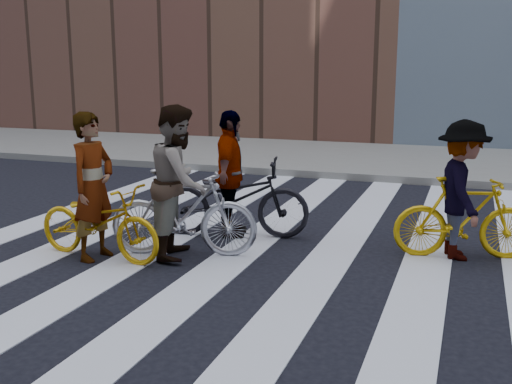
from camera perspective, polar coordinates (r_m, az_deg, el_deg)
The scene contains 11 objects.
ground at distance 7.42m, azimuth 2.99°, elevation -5.83°, with size 100.00×100.00×0.00m, color black.
sidewalk_far at distance 14.58m, azimuth 11.64°, elevation 3.02°, with size 100.00×5.00×0.15m, color gray.
zebra_crosswalk at distance 7.42m, azimuth 2.99°, elevation -5.78°, with size 8.25×10.00×0.01m.
bike_yellow_left at distance 7.34m, azimuth -14.77°, elevation -2.75°, with size 0.60×1.73×0.91m, color #CC950B.
bike_silver_mid at distance 7.23m, azimuth -6.91°, elevation -1.98°, with size 0.50×1.78×1.07m, color #ACADB6.
bike_yellow_right at distance 7.52m, azimuth 19.21°, elevation -2.35°, with size 0.46×1.64×0.99m, color gold.
bike_dark_rear at distance 8.01m, azimuth -2.15°, elevation -0.57°, with size 0.71×2.02×1.06m, color black.
rider_left at distance 7.27m, azimuth -15.26°, elevation 0.51°, with size 0.64×0.42×1.75m, color slate.
rider_mid at distance 7.17m, azimuth -7.34°, elevation 0.98°, with size 0.89×0.69×1.82m, color slate.
rider_right at distance 7.45m, azimuth 19.00°, elevation 0.17°, with size 1.07×0.61×1.66m, color slate.
rider_rear at distance 7.97m, azimuth -2.50°, elevation 1.69°, with size 1.00×0.41×1.70m, color slate.
Camera 1 is at (2.04, -6.77, 2.25)m, focal length 42.00 mm.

